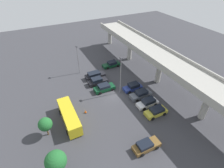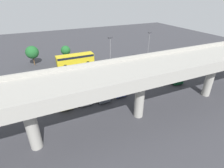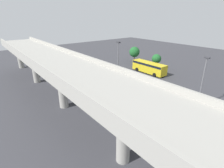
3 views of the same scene
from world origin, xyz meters
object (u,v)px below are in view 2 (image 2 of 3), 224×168
Objects in this scene: traffic_cone at (83,68)px; lamp_post_near_aisle at (110,58)px; parked_car_2 at (127,70)px; tree_front_centre at (32,52)px; parked_car_3 at (115,73)px; lamp_post_mid_lot at (148,46)px; shuttle_bus at (75,59)px; parked_car_7 at (64,99)px; parked_car_4 at (116,88)px; parked_car_5 at (100,93)px; parked_car_0 at (171,77)px; parked_car_8 at (26,89)px; parked_car_6 at (82,96)px; tree_front_left at (66,50)px; parked_car_1 at (139,68)px.

lamp_post_near_aisle is at bearing 105.88° from traffic_cone.
tree_front_centre is (17.31, -12.97, 2.31)m from parked_car_2.
parked_car_3 is 6.68× the size of traffic_cone.
lamp_post_mid_lot is 1.65× the size of tree_front_centre.
lamp_post_near_aisle is at bearing -74.68° from shuttle_bus.
parked_car_4 is at bearing -91.36° from parked_car_7.
parked_car_5 is at bearing 29.79° from lamp_post_mid_lot.
tree_front_centre is at bearing -53.22° from lamp_post_near_aisle.
lamp_post_mid_lot is at bearing 109.42° from parked_car_2.
tree_front_centre is (3.10, -19.00, 2.33)m from parked_car_7.
tree_front_centre is at bearing 49.82° from parked_car_0.
lamp_post_mid_lot reaches higher than parked_car_8.
parked_car_0 is 1.09× the size of parked_car_8.
parked_car_2 reaches higher than parked_car_6.
tree_front_left is 0.82× the size of tree_front_centre.
parked_car_5 is 0.55× the size of lamp_post_near_aisle.
tree_front_left is at bearing 12.20° from parked_car_4.
traffic_cone is (-2.03, 7.36, -2.20)m from tree_front_left.
shuttle_bus is 2.29× the size of tree_front_left.
parked_car_0 is 1.06× the size of parked_car_2.
parked_car_2 is at bearing -149.07° from lamp_post_near_aisle.
tree_front_centre reaches higher than parked_car_1.
parked_car_4 is 15.61m from shuttle_bus.
parked_car_3 is 1.27× the size of tree_front_left.
parked_car_2 is at bearing 97.03° from parked_car_3.
tree_front_left is at bearing -74.60° from traffic_cone.
traffic_cone is (-0.81, -12.19, -0.42)m from parked_car_5.
parked_car_0 is at bearing -90.73° from parked_car_5.
parked_car_6 is at bearing 25.52° from lamp_post_near_aisle.
lamp_post_mid_lot is 26.18m from tree_front_centre.
shuttle_bus is 1.13× the size of lamp_post_mid_lot.
lamp_post_mid_lot is at bearing 146.50° from tree_front_left.
lamp_post_near_aisle is at bearing 77.45° from parked_car_8.
parked_car_5 is (2.98, 0.15, -0.00)m from parked_car_4.
parked_car_0 is at bearing -47.30° from shuttle_bus.
shuttle_bus is (-5.60, -15.10, 0.74)m from parked_car_7.
tree_front_left is 7.50m from tree_front_centre.
traffic_cone is at bearing -76.21° from shuttle_bus.
tree_front_left reaches higher than parked_car_0.
parked_car_1 is 1.13× the size of parked_car_7.
tree_front_left is at bearing -74.34° from lamp_post_near_aisle.
shuttle_bus is (5.62, -9.44, 0.75)m from parked_car_3.
parked_car_5 is at bearing -61.81° from parked_car_1.
parked_car_4 is (11.46, -0.33, 0.05)m from parked_car_0.
shuttle_bus reaches higher than parked_car_5.
tree_front_centre is (23.13, -19.53, 2.38)m from parked_car_0.
shuttle_bus is 9.66m from tree_front_centre.
traffic_cone is at bearing 10.20° from parked_car_4.
parked_car_8 is at bearing 59.42° from parked_car_5.
traffic_cone is at bearing -120.64° from parked_car_1.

